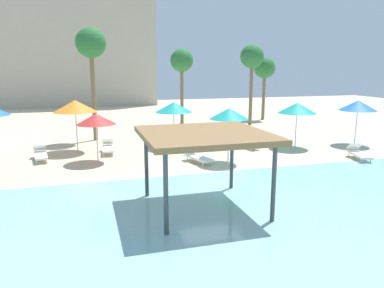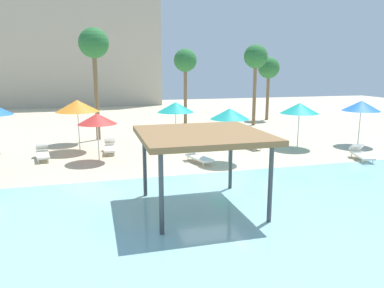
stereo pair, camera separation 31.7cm
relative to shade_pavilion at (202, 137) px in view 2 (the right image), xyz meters
name	(u,v)px [view 2 (the right image)]	position (x,y,z in m)	size (l,w,h in m)	color
ground_plane	(213,184)	(1.22, 2.39, -2.45)	(80.00, 80.00, 0.00)	beige
lagoon_water	(274,241)	(1.22, -2.86, -2.43)	(44.00, 13.50, 0.04)	#8CC6CC
shade_pavilion	(202,137)	(0.00, 0.00, 0.00)	(4.02, 4.02, 2.62)	#42474C
beach_umbrella_red_0	(97,119)	(-3.20, 7.53, -0.28)	(1.95, 1.95, 2.44)	silver
beach_umbrella_orange_1	(77,106)	(-4.21, 10.25, 0.13)	(2.39, 2.39, 2.91)	silver
beach_umbrella_blue_2	(361,106)	(12.23, 7.45, -0.03)	(2.23, 2.23, 2.73)	silver
beach_umbrella_teal_3	(230,114)	(3.11, 5.64, 0.00)	(1.93, 1.93, 2.72)	silver
beach_umbrella_teal_5	(300,108)	(8.28, 7.82, -0.10)	(2.23, 2.23, 2.66)	silver
beach_umbrella_teal_6	(176,107)	(1.35, 9.97, -0.07)	(2.18, 2.18, 2.68)	silver
lounge_chair_1	(248,142)	(5.41, 8.55, -2.12)	(0.99, 1.98, 0.74)	white
lounge_chair_2	(42,153)	(-6.02, 8.74, -2.12)	(0.89, 1.97, 0.74)	white
lounge_chair_3	(198,156)	(1.58, 6.00, -2.12)	(1.10, 1.99, 0.74)	white
lounge_chair_5	(361,153)	(9.85, 4.32, -2.12)	(1.12, 1.99, 0.74)	white
lounge_chair_6	(110,147)	(-2.57, 9.39, -2.12)	(0.72, 1.93, 0.74)	white
palm_tree_0	(256,58)	(9.43, 16.62, 2.94)	(1.90, 1.90, 6.50)	brown
palm_tree_1	(269,69)	(11.95, 19.28, 2.10)	(1.90, 1.90, 5.61)	brown
palm_tree_2	(185,62)	(4.22, 19.03, 2.67)	(1.90, 1.90, 6.21)	brown
palm_tree_3	(94,46)	(-3.11, 13.44, 3.54)	(1.90, 1.90, 7.14)	brown
hotel_block_0	(62,39)	(-6.62, 39.13, 5.72)	(23.55, 8.58, 16.34)	#B2A893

